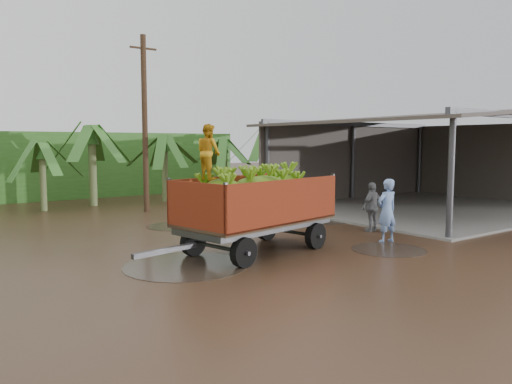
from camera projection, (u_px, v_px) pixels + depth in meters
ground at (243, 240)px, 15.52m from camera, size 100.00×100.00×0.00m
packing_shed at (426, 154)px, 23.58m from camera, size 12.78×10.80×4.76m
hedge_north at (46, 165)px, 27.05m from camera, size 22.00×3.00×3.60m
banana_trailer at (256, 204)px, 13.72m from camera, size 6.33×3.00×3.51m
man_blue at (387, 211)px, 15.17m from camera, size 0.76×0.54×1.94m
man_grey at (372, 207)px, 17.01m from camera, size 1.01×0.45×1.69m
utility_pole at (145, 123)px, 21.68m from camera, size 1.20×0.24×7.64m
banana_plants at (24, 176)px, 17.22m from camera, size 24.83×20.41×4.13m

